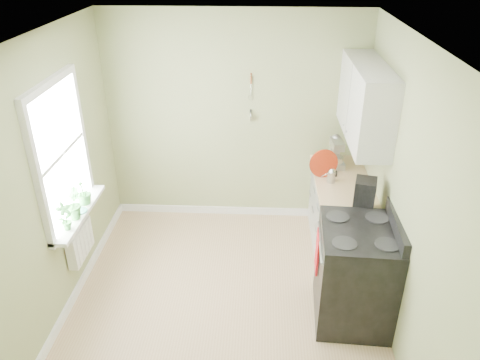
{
  "coord_description": "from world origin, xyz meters",
  "views": [
    {
      "loc": [
        0.34,
        -3.69,
        3.41
      ],
      "look_at": [
        0.13,
        0.55,
        1.18
      ],
      "focal_mm": 35.0,
      "sensor_mm": 36.0,
      "label": 1
    }
  ],
  "objects_px": {
    "kettle": "(331,175)",
    "coffee_maker": "(364,197)",
    "stove": "(355,273)",
    "stand_mixer": "(336,154)"
  },
  "relations": [
    {
      "from": "kettle",
      "to": "coffee_maker",
      "type": "relative_size",
      "value": 0.48
    },
    {
      "from": "stand_mixer",
      "to": "coffee_maker",
      "type": "xyz_separation_m",
      "value": [
        0.14,
        -1.05,
        0.01
      ]
    },
    {
      "from": "stand_mixer",
      "to": "kettle",
      "type": "relative_size",
      "value": 2.17
    },
    {
      "from": "stove",
      "to": "coffee_maker",
      "type": "distance_m",
      "value": 0.77
    },
    {
      "from": "stove",
      "to": "kettle",
      "type": "relative_size",
      "value": 6.71
    },
    {
      "from": "stand_mixer",
      "to": "kettle",
      "type": "bearing_deg",
      "value": -103.46
    },
    {
      "from": "stand_mixer",
      "to": "stove",
      "type": "bearing_deg",
      "value": -88.75
    },
    {
      "from": "coffee_maker",
      "to": "stove",
      "type": "bearing_deg",
      "value": -101.76
    },
    {
      "from": "stove",
      "to": "coffee_maker",
      "type": "bearing_deg",
      "value": 78.24
    },
    {
      "from": "stove",
      "to": "coffee_maker",
      "type": "xyz_separation_m",
      "value": [
        0.11,
        0.51,
        0.56
      ]
    }
  ]
}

